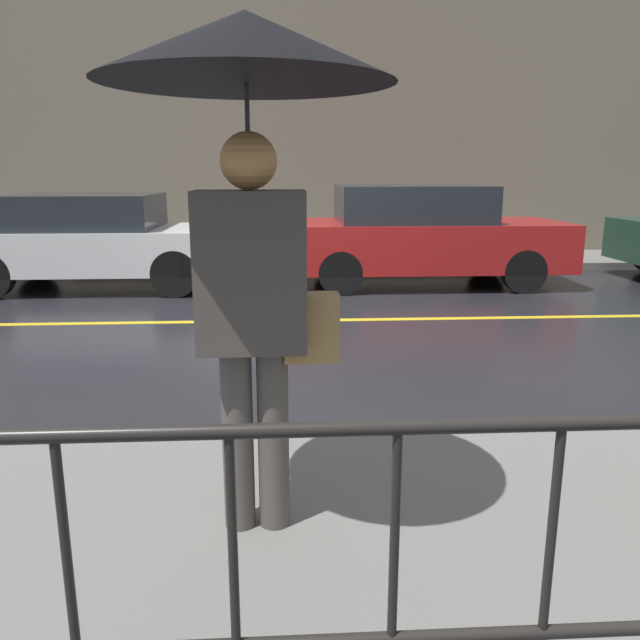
{
  "coord_description": "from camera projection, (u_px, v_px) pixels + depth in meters",
  "views": [
    {
      "loc": [
        -0.26,
        -7.21,
        1.73
      ],
      "look_at": [
        0.06,
        -1.91,
        0.46
      ],
      "focal_mm": 35.0,
      "sensor_mm": 36.0,
      "label": 1
    }
  ],
  "objects": [
    {
      "name": "ground_plane",
      "position": [
        306.0,
        321.0,
        7.42
      ],
      "size": [
        80.0,
        80.0,
        0.0
      ],
      "primitive_type": "plane",
      "color": "black"
    },
    {
      "name": "building_storefront",
      "position": [
        294.0,
        102.0,
        12.2
      ],
      "size": [
        28.0,
        0.3,
        6.1
      ],
      "color": "#706656",
      "rests_on": "ground_plane"
    },
    {
      "name": "sidewalk_near",
      "position": [
        348.0,
        570.0,
        2.68
      ],
      "size": [
        28.0,
        2.54,
        0.13
      ],
      "color": "slate",
      "rests_on": "ground_plane"
    },
    {
      "name": "lane_marking",
      "position": [
        306.0,
        320.0,
        7.42
      ],
      "size": [
        25.2,
        0.12,
        0.01
      ],
      "color": "gold",
      "rests_on": "ground_plane"
    },
    {
      "name": "pedestrian",
      "position": [
        248.0,
        122.0,
        2.5
      ],
      "size": [
        1.2,
        1.2,
        2.22
      ],
      "rotation": [
        0.0,
        0.0,
        3.14
      ],
      "color": "#4C4742",
      "rests_on": "sidewalk_near"
    },
    {
      "name": "railing_foreground",
      "position": [
        394.0,
        570.0,
        1.52
      ],
      "size": [
        12.0,
        0.04,
        1.05
      ],
      "color": "black",
      "rests_on": "sidewalk_near"
    },
    {
      "name": "car_white",
      "position": [
        95.0,
        240.0,
        9.42
      ],
      "size": [
        4.11,
        1.91,
        1.4
      ],
      "color": "silver",
      "rests_on": "ground_plane"
    },
    {
      "name": "car_red",
      "position": [
        418.0,
        235.0,
        9.69
      ],
      "size": [
        4.33,
        1.88,
        1.52
      ],
      "color": "maroon",
      "rests_on": "ground_plane"
    },
    {
      "name": "sidewalk_far",
      "position": [
        297.0,
        262.0,
        11.83
      ],
      "size": [
        28.0,
        1.9,
        0.13
      ],
      "color": "slate",
      "rests_on": "ground_plane"
    }
  ]
}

